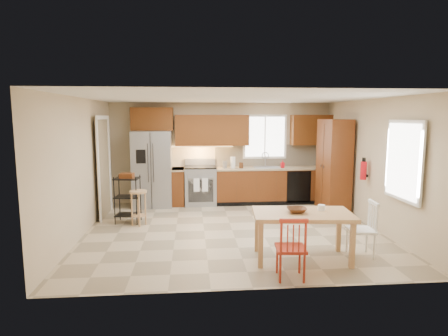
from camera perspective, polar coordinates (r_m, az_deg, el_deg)
floor at (r=7.28m, az=1.25°, el=-9.43°), size 5.50×5.50×0.00m
ceiling at (r=6.95m, az=1.31°, el=10.64°), size 5.50×5.00×0.02m
wall_back at (r=9.48m, az=-0.37°, el=2.35°), size 5.50×0.02×2.50m
wall_front at (r=4.56m, az=4.70°, el=-3.73°), size 5.50×0.02×2.50m
wall_left at (r=7.24m, az=-20.89°, el=0.10°), size 0.02×5.00×2.50m
wall_right at (r=7.80m, az=21.80°, el=0.58°), size 0.02×5.00×2.50m
refrigerator at (r=9.17m, az=-10.83°, el=-0.13°), size 0.92×0.75×1.82m
range_stove at (r=9.25m, az=-3.61°, el=-2.75°), size 0.76×0.63×0.92m
base_cabinet_narrow at (r=9.27m, az=-7.01°, el=-2.83°), size 0.30×0.60×0.90m
base_cabinet_run at (r=9.49m, az=7.58°, el=-2.60°), size 2.92×0.60×0.90m
dishwasher at (r=9.35m, az=11.32°, el=-2.84°), size 0.60×0.02×0.78m
backsplash at (r=9.66m, az=7.29°, el=1.94°), size 2.92×0.03×0.55m
upper_over_fridge at (r=9.28m, az=-10.89°, el=7.34°), size 1.00×0.35×0.55m
upper_left_block at (r=9.25m, az=-1.83°, el=5.78°), size 1.80×0.35×0.75m
upper_right_block at (r=9.71m, az=13.13°, el=5.68°), size 1.00×0.35×0.75m
window_back at (r=9.58m, az=6.24°, el=4.76°), size 1.12×0.04×1.12m
sink at (r=9.38m, az=6.49°, el=-0.16°), size 0.62×0.46×0.16m
undercab_glow at (r=9.24m, az=-3.68°, el=3.31°), size 1.60×0.30×0.01m
soap_bottle at (r=9.35m, az=8.91°, el=0.61°), size 0.09×0.09×0.19m
paper_towel at (r=9.18m, az=1.37°, el=0.85°), size 0.12×0.12×0.28m
canister_steel at (r=9.17m, az=0.12°, el=0.52°), size 0.11×0.11×0.18m
canister_wood at (r=9.18m, az=2.63°, el=0.40°), size 0.10×0.10×0.14m
pantry at (r=8.78m, az=16.36°, el=0.27°), size 0.50×0.95×2.10m
fire_extinguisher at (r=7.90m, az=20.48°, el=-0.37°), size 0.12×0.12×0.36m
window_right at (r=6.74m, az=25.73°, el=1.00°), size 0.04×1.02×1.32m
doorway at (r=8.50m, az=-17.93°, el=-0.04°), size 0.04×0.95×2.10m
dining_table at (r=5.89m, az=11.79°, el=-10.15°), size 1.54×0.96×0.72m
chair_red at (r=5.18m, az=10.13°, el=-11.79°), size 0.44×0.44×0.86m
chair_white at (r=6.25m, az=20.14°, el=-8.72°), size 0.44×0.44×0.86m
table_bowl at (r=5.76m, az=11.01°, el=-6.73°), size 0.33×0.33×0.07m
table_jar at (r=5.97m, az=14.62°, el=-6.06°), size 0.11×0.11×0.12m
bar_stool at (r=7.69m, az=-12.87°, el=-5.96°), size 0.34×0.34×0.70m
utility_cart at (r=7.92m, az=-14.46°, el=-4.63°), size 0.52×0.43×0.97m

